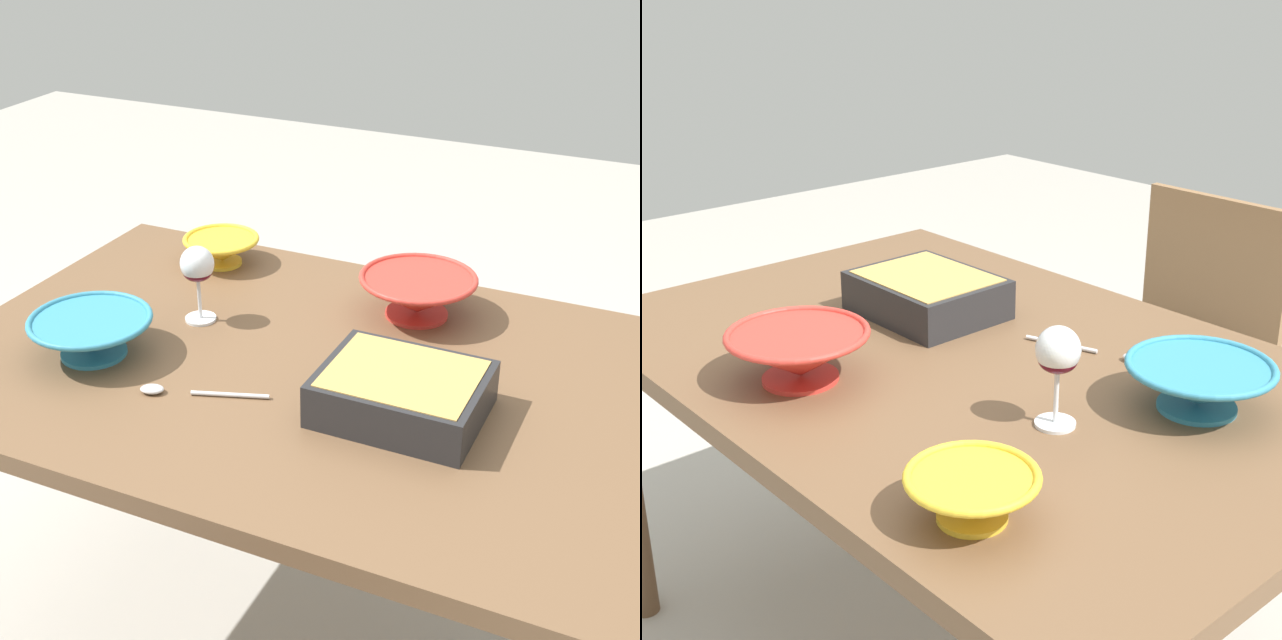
# 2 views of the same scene
# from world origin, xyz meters

# --- Properties ---
(dining_table) EXTENTS (1.44, 0.95, 0.75)m
(dining_table) POSITION_xyz_m (0.00, 0.00, 0.68)
(dining_table) COLOR brown
(dining_table) RESTS_ON ground_plane
(wine_glass) EXTENTS (0.07, 0.07, 0.17)m
(wine_glass) POSITION_xyz_m (-0.29, 0.07, 0.87)
(wine_glass) COLOR white
(wine_glass) RESTS_ON dining_table
(casserole_dish) EXTENTS (0.28, 0.23, 0.08)m
(casserole_dish) POSITION_xyz_m (0.22, -0.09, 0.80)
(casserole_dish) COLOR #262628
(casserole_dish) RESTS_ON dining_table
(mixing_bowl) EXTENTS (0.24, 0.24, 0.08)m
(mixing_bowl) POSITION_xyz_m (-0.40, -0.14, 0.80)
(mixing_bowl) COLOR teal
(mixing_bowl) RESTS_ON dining_table
(small_bowl) EXTENTS (0.18, 0.18, 0.07)m
(small_bowl) POSITION_xyz_m (-0.40, 0.34, 0.79)
(small_bowl) COLOR yellow
(small_bowl) RESTS_ON dining_table
(serving_bowl) EXTENTS (0.25, 0.25, 0.09)m
(serving_bowl) POSITION_xyz_m (0.12, 0.28, 0.81)
(serving_bowl) COLOR red
(serving_bowl) RESTS_ON dining_table
(serving_spoon) EXTENTS (0.23, 0.10, 0.01)m
(serving_spoon) POSITION_xyz_m (-0.17, -0.20, 0.76)
(serving_spoon) COLOR silver
(serving_spoon) RESTS_ON dining_table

